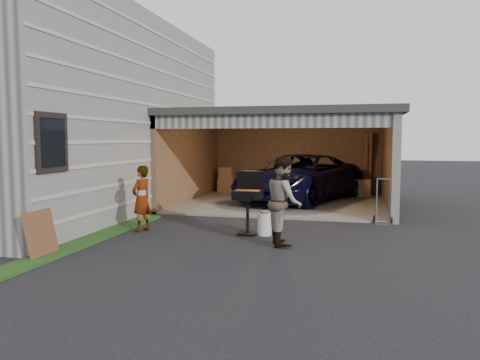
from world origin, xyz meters
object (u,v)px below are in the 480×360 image
(propane_tank, at_px, (264,224))
(bbq_grill, at_px, (248,197))
(woman, at_px, (142,199))
(minivan, at_px, (300,179))
(plywood_panel, at_px, (41,234))
(hand_truck, at_px, (383,215))
(man, at_px, (284,201))

(propane_tank, bearing_deg, bbq_grill, -178.90)
(bbq_grill, distance_m, propane_tank, 0.68)
(woman, bearing_deg, bbq_grill, 111.35)
(woman, relative_size, bbq_grill, 1.08)
(minivan, distance_m, bbq_grill, 5.48)
(plywood_panel, height_order, hand_truck, hand_truck)
(woman, bearing_deg, minivan, 169.09)
(minivan, bearing_deg, woman, -96.19)
(hand_truck, bearing_deg, minivan, 129.81)
(bbq_grill, distance_m, hand_truck, 3.60)
(propane_tank, relative_size, hand_truck, 0.42)
(bbq_grill, bearing_deg, plywood_panel, -137.36)
(woman, height_order, hand_truck, woman)
(minivan, height_order, plywood_panel, minivan)
(woman, relative_size, man, 0.86)
(plywood_panel, distance_m, hand_truck, 7.68)
(man, distance_m, plywood_panel, 4.46)
(man, bearing_deg, minivan, -13.25)
(plywood_panel, relative_size, hand_truck, 0.74)
(bbq_grill, height_order, plywood_panel, bbq_grill)
(minivan, relative_size, woman, 3.67)
(bbq_grill, distance_m, plywood_panel, 4.17)
(minivan, distance_m, woman, 6.37)
(minivan, height_order, woman, minivan)
(bbq_grill, relative_size, hand_truck, 1.22)
(minivan, xyz_separation_m, plywood_panel, (-3.52, -8.27, -0.34))
(propane_tank, xyz_separation_m, hand_truck, (2.55, 2.03, -0.02))
(propane_tank, distance_m, hand_truck, 3.26)
(woman, height_order, propane_tank, woman)
(man, relative_size, bbq_grill, 1.26)
(minivan, bearing_deg, hand_truck, -34.11)
(propane_tank, relative_size, plywood_panel, 0.56)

